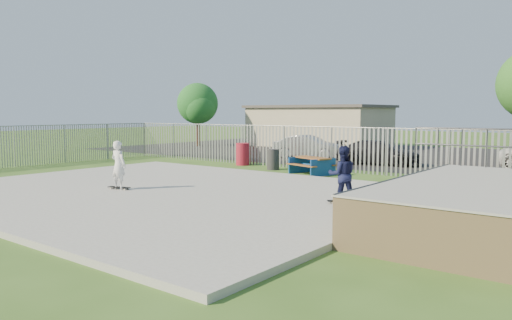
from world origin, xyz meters
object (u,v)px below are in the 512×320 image
Objects in this scene: car_dark at (379,153)px; picnic_table at (312,166)px; skater_navy at (342,175)px; trash_bin_red at (243,154)px; skater_white at (119,165)px; funbox at (450,180)px; car_silver at (309,147)px; trash_bin_grey at (273,159)px; tree_left at (198,104)px.

picnic_table is at bearing 162.02° from car_dark.
car_dark is 2.64× the size of skater_navy.
trash_bin_red is 0.70× the size of skater_navy.
skater_white is at bearing -75.32° from trash_bin_red.
car_dark is at bearing 148.62° from funbox.
car_silver is 0.96× the size of car_dark.
skater_navy reaches higher than car_silver.
picnic_table is at bearing -109.93° from skater_white.
skater_white is at bearing -89.61° from trash_bin_grey.
trash_bin_red is 9.66m from skater_white.
trash_bin_red is at bearing -75.09° from skater_navy.
skater_navy reaches higher than trash_bin_red.
skater_navy is at bearing -34.01° from picnic_table.
trash_bin_grey is 9.52m from skater_navy.
picnic_table is 7.68m from skater_navy.
car_silver is (-3.94, 6.07, 0.30)m from picnic_table.
tree_left is at bearing 59.32° from car_silver.
skater_navy is (21.31, -15.99, -2.38)m from tree_left.
car_silver is at bearing 162.51° from funbox.
skater_white is (14.35, -18.24, -2.38)m from tree_left.
skater_navy is (9.41, -7.09, 0.39)m from trash_bin_red.
car_silver is at bearing 141.20° from picnic_table.
trash_bin_grey is (-2.33, 0.36, 0.10)m from picnic_table.
skater_navy is at bearing -166.76° from skater_white.
funbox is 24.56m from tree_left.
funbox is at bearing -137.48° from skater_navy.
skater_white reaches higher than funbox.
funbox is 11.31m from car_silver.
skater_white reaches higher than car_dark.
trash_bin_grey is 5.94m from car_silver.
tree_left is (-14.29, 9.58, 2.85)m from trash_bin_grey.
skater_white is at bearing -119.54° from funbox.
trash_bin_red is at bearing 164.28° from trash_bin_grey.
picnic_table is 4.83m from trash_bin_red.
trash_bin_grey is (2.39, -0.67, -0.08)m from trash_bin_red.
funbox is 8.07m from trash_bin_grey.
funbox is 2.24× the size of trash_bin_grey.
funbox is at bearing -0.85° from trash_bin_grey.
trash_bin_red is (-10.45, 0.79, 0.36)m from funbox.
car_silver is 0.81× the size of tree_left.
picnic_table is at bearing -164.00° from funbox.
trash_bin_grey is at bearing -177.89° from car_silver.
trash_bin_grey is at bearing -170.63° from picnic_table.
trash_bin_grey is 0.24× the size of car_silver.
trash_bin_red is at bearing -174.17° from picnic_table.
tree_left is at bearing 167.31° from picnic_table.
skater_white is at bearing -20.20° from skater_navy.
car_silver reaches higher than picnic_table.
tree_left reaches higher than skater_white.
skater_navy reaches higher than picnic_table.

